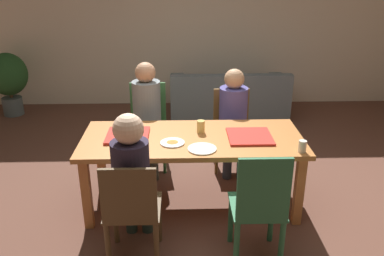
{
  "coord_description": "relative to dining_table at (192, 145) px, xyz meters",
  "views": [
    {
      "loc": [
        -0.11,
        -3.48,
        2.24
      ],
      "look_at": [
        0.0,
        0.1,
        0.78
      ],
      "focal_mm": 37.92,
      "sensor_mm": 36.0,
      "label": 1
    }
  ],
  "objects": [
    {
      "name": "person_2",
      "position": [
        -0.49,
        0.77,
        0.09
      ],
      "size": [
        0.32,
        0.54,
        1.25
      ],
      "color": "#3C433B",
      "rests_on": "ground"
    },
    {
      "name": "pizza_box_1",
      "position": [
        0.54,
        -0.03,
        0.09
      ],
      "size": [
        0.41,
        0.41,
        0.02
      ],
      "color": "red",
      "rests_on": "dining_table"
    },
    {
      "name": "ground_plane",
      "position": [
        0.0,
        0.0,
        -0.64
      ],
      "size": [
        20.0,
        20.0,
        0.0
      ],
      "primitive_type": "plane",
      "color": "brown"
    },
    {
      "name": "plate_0",
      "position": [
        0.08,
        -0.27,
        0.09
      ],
      "size": [
        0.26,
        0.26,
        0.01
      ],
      "color": "white",
      "rests_on": "dining_table"
    },
    {
      "name": "plate_1",
      "position": [
        -0.18,
        -0.14,
        0.09
      ],
      "size": [
        0.22,
        0.22,
        0.03
      ],
      "color": "white",
      "rests_on": "dining_table"
    },
    {
      "name": "person_1",
      "position": [
        -0.49,
        -0.7,
        0.09
      ],
      "size": [
        0.29,
        0.53,
        1.25
      ],
      "color": "#2D3E37",
      "rests_on": "ground"
    },
    {
      "name": "couch",
      "position": [
        0.63,
        2.44,
        -0.36
      ],
      "size": [
        1.77,
        0.78,
        0.75
      ],
      "color": "slate",
      "rests_on": "ground"
    },
    {
      "name": "chair_1",
      "position": [
        -0.49,
        -0.86,
        -0.15
      ],
      "size": [
        0.43,
        0.44,
        0.92
      ],
      "color": "brown",
      "rests_on": "ground"
    },
    {
      "name": "back_wall",
      "position": [
        0.0,
        3.22,
        0.73
      ],
      "size": [
        7.16,
        0.12,
        2.75
      ],
      "primitive_type": "cube",
      "color": "#EFDEC6",
      "rests_on": "ground"
    },
    {
      "name": "dining_table",
      "position": [
        0.0,
        0.0,
        0.0
      ],
      "size": [
        2.07,
        0.88,
        0.73
      ],
      "color": "#BD7237",
      "rests_on": "ground"
    },
    {
      "name": "pizza_box_0",
      "position": [
        -0.61,
        0.03,
        0.1
      ],
      "size": [
        0.39,
        0.39,
        0.03
      ],
      "color": "red",
      "rests_on": "dining_table"
    },
    {
      "name": "person_0",
      "position": [
        0.48,
        0.73,
        0.06
      ],
      "size": [
        0.32,
        0.48,
        1.18
      ],
      "color": "#2D3444",
      "rests_on": "ground"
    },
    {
      "name": "potted_plant",
      "position": [
        -2.76,
        2.67,
        -0.04
      ],
      "size": [
        0.6,
        0.6,
        0.98
      ],
      "color": "#536062",
      "rests_on": "ground"
    },
    {
      "name": "drinking_glass_1",
      "position": [
        0.09,
        0.11,
        0.14
      ],
      "size": [
        0.08,
        0.08,
        0.12
      ],
      "primitive_type": "cylinder",
      "color": "#E2BF67",
      "rests_on": "dining_table"
    },
    {
      "name": "chair_0",
      "position": [
        0.48,
        0.87,
        -0.13
      ],
      "size": [
        0.43,
        0.4,
        0.9
      ],
      "color": "brown",
      "rests_on": "ground"
    },
    {
      "name": "chair_2",
      "position": [
        -0.49,
        0.94,
        -0.1
      ],
      "size": [
        0.43,
        0.43,
        0.96
      ],
      "color": "#366E3A",
      "rests_on": "ground"
    },
    {
      "name": "drinking_glass_0",
      "position": [
        0.94,
        -0.35,
        0.14
      ],
      "size": [
        0.07,
        0.07,
        0.1
      ],
      "primitive_type": "cylinder",
      "color": "silver",
      "rests_on": "dining_table"
    },
    {
      "name": "chair_3",
      "position": [
        0.48,
        -0.87,
        -0.12
      ],
      "size": [
        0.41,
        0.43,
        0.99
      ],
      "color": "#2B6742",
      "rests_on": "ground"
    }
  ]
}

